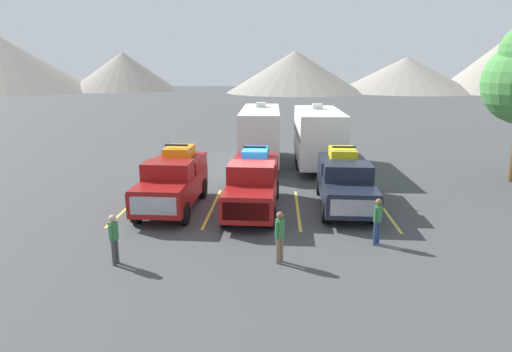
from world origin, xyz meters
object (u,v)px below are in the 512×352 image
person_c (114,236)px  pickup_truck_c (345,180)px  camper_trailer_a (260,133)px  person_a (280,234)px  person_b (378,218)px  pickup_truck_b (253,182)px  pickup_truck_a (173,180)px  camper_trailer_b (318,135)px

person_c → pickup_truck_c: bearing=38.7°
camper_trailer_a → person_a: (1.20, -14.52, -1.01)m
person_a → person_b: (3.36, 1.63, -0.02)m
pickup_truck_b → person_b: size_ratio=3.57×
pickup_truck_a → camper_trailer_b: size_ratio=0.66×
pickup_truck_b → person_a: pickup_truck_b is taller
pickup_truck_b → pickup_truck_c: bearing=9.8°
camper_trailer_a → person_b: camper_trailer_a is taller
person_c → person_a: bearing=4.2°
pickup_truck_c → person_b: bearing=-83.5°
pickup_truck_c → camper_trailer_b: bearing=94.2°
pickup_truck_b → camper_trailer_a: 9.23m
pickup_truck_b → person_b: bearing=-39.4°
person_a → camper_trailer_a: bearing=94.7°
pickup_truck_b → camper_trailer_a: (-0.06, 9.20, 0.79)m
pickup_truck_c → pickup_truck_b: bearing=-170.2°
pickup_truck_a → pickup_truck_c: bearing=5.0°
camper_trailer_b → person_b: 12.00m
pickup_truck_a → camper_trailer_b: (6.91, 8.19, 0.76)m
pickup_truck_c → person_a: (-2.86, -6.01, -0.18)m
camper_trailer_a → person_a: 14.60m
pickup_truck_b → person_c: size_ratio=3.65×
pickup_truck_b → camper_trailer_b: bearing=67.3°
pickup_truck_c → person_c: pickup_truck_c is taller
pickup_truck_a → pickup_truck_c: 7.49m
pickup_truck_b → camper_trailer_b: 8.95m
person_a → person_c: (-5.12, -0.38, -0.04)m
pickup_truck_a → camper_trailer_b: camper_trailer_b is taller
camper_trailer_b → person_a: (-2.31, -13.54, -1.02)m
pickup_truck_c → camper_trailer_a: bearing=115.5°
pickup_truck_a → pickup_truck_b: bearing=-0.6°
pickup_truck_c → person_a: bearing=-115.5°
pickup_truck_b → person_a: size_ratio=3.51×
person_b → person_c: person_b is taller
pickup_truck_c → camper_trailer_b: 7.60m
pickup_truck_c → camper_trailer_a: (-4.06, 8.51, 0.83)m
camper_trailer_a → pickup_truck_a: bearing=-110.4°
camper_trailer_a → camper_trailer_b: 3.64m
person_a → pickup_truck_c: bearing=64.5°
pickup_truck_b → person_c: bearing=-124.9°
camper_trailer_b → camper_trailer_a: bearing=164.5°
pickup_truck_a → camper_trailer_a: size_ratio=0.59×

